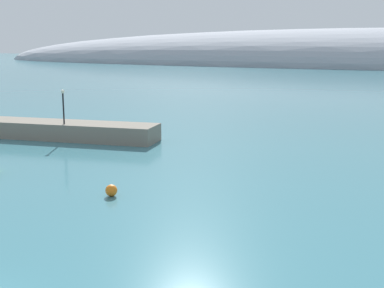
{
  "coord_description": "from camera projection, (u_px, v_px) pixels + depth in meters",
  "views": [
    {
      "loc": [
        15.24,
        -13.09,
        9.99
      ],
      "look_at": [
        -0.93,
        25.25,
        1.74
      ],
      "focal_mm": 49.27,
      "sensor_mm": 36.0,
      "label": 1
    }
  ],
  "objects": [
    {
      "name": "harbor_lamp_post",
      "position": [
        63.0,
        102.0,
        52.07
      ],
      "size": [
        0.36,
        0.36,
        3.43
      ],
      "color": "black",
      "rests_on": "breakwater_rocks"
    },
    {
      "name": "breakwater_rocks",
      "position": [
        32.0,
        129.0,
        55.02
      ],
      "size": [
        27.49,
        7.48,
        1.72
      ],
      "primitive_type": "cube",
      "rotation": [
        0.0,
        0.0,
        0.13
      ],
      "color": "gray",
      "rests_on": "ground"
    },
    {
      "name": "mooring_buoy_orange",
      "position": [
        111.0,
        190.0,
        34.15
      ],
      "size": [
        0.78,
        0.78,
        0.78
      ],
      "primitive_type": "sphere",
      "color": "orange",
      "rests_on": "water"
    }
  ]
}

